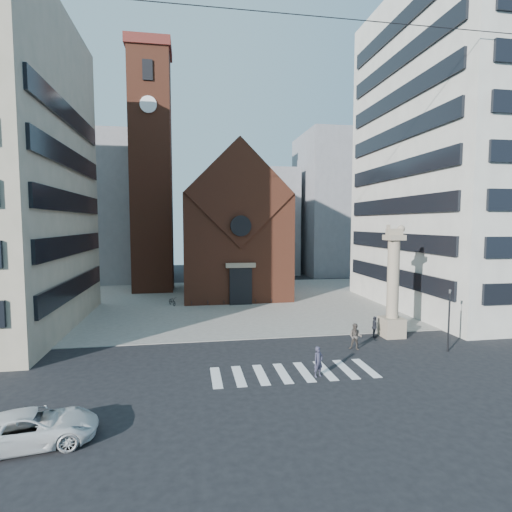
{
  "coord_description": "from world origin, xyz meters",
  "views": [
    {
      "loc": [
        -5.45,
        -25.17,
        8.78
      ],
      "look_at": [
        0.17,
        8.0,
        6.01
      ],
      "focal_mm": 28.0,
      "sensor_mm": 36.0,
      "label": 1
    }
  ],
  "objects_px": {
    "pedestrian_1": "(355,337)",
    "pedestrian_0": "(318,362)",
    "traffic_light": "(449,319)",
    "scooter_0": "(172,301)",
    "pedestrian_2": "(375,327)",
    "lion_column": "(393,293)",
    "white_car": "(31,428)"
  },
  "relations": [
    {
      "from": "pedestrian_0",
      "to": "scooter_0",
      "type": "bearing_deg",
      "value": 89.13
    },
    {
      "from": "white_car",
      "to": "scooter_0",
      "type": "distance_m",
      "value": 26.76
    },
    {
      "from": "traffic_light",
      "to": "pedestrian_1",
      "type": "xyz_separation_m",
      "value": [
        -6.1,
        1.43,
        -1.36
      ]
    },
    {
      "from": "pedestrian_1",
      "to": "scooter_0",
      "type": "bearing_deg",
      "value": 159.36
    },
    {
      "from": "lion_column",
      "to": "scooter_0",
      "type": "distance_m",
      "value": 22.84
    },
    {
      "from": "traffic_light",
      "to": "scooter_0",
      "type": "bearing_deg",
      "value": 135.91
    },
    {
      "from": "lion_column",
      "to": "pedestrian_0",
      "type": "relative_size",
      "value": 4.96
    },
    {
      "from": "pedestrian_1",
      "to": "pedestrian_2",
      "type": "distance_m",
      "value": 3.72
    },
    {
      "from": "pedestrian_1",
      "to": "scooter_0",
      "type": "xyz_separation_m",
      "value": [
        -13.16,
        17.23,
        -0.43
      ]
    },
    {
      "from": "lion_column",
      "to": "white_car",
      "type": "xyz_separation_m",
      "value": [
        -21.7,
        -11.74,
        -2.77
      ]
    },
    {
      "from": "pedestrian_1",
      "to": "pedestrian_2",
      "type": "xyz_separation_m",
      "value": [
        2.68,
        2.57,
        -0.1
      ]
    },
    {
      "from": "pedestrian_0",
      "to": "scooter_0",
      "type": "height_order",
      "value": "pedestrian_0"
    },
    {
      "from": "lion_column",
      "to": "pedestrian_0",
      "type": "xyz_separation_m",
      "value": [
        -8.21,
        -6.81,
        -2.58
      ]
    },
    {
      "from": "scooter_0",
      "to": "traffic_light",
      "type": "bearing_deg",
      "value": -68.37
    },
    {
      "from": "pedestrian_1",
      "to": "traffic_light",
      "type": "bearing_deg",
      "value": 18.84
    },
    {
      "from": "lion_column",
      "to": "white_car",
      "type": "relative_size",
      "value": 1.75
    },
    {
      "from": "traffic_light",
      "to": "scooter_0",
      "type": "distance_m",
      "value": 26.87
    },
    {
      "from": "pedestrian_0",
      "to": "pedestrian_2",
      "type": "relative_size",
      "value": 1.06
    },
    {
      "from": "pedestrian_0",
      "to": "pedestrian_1",
      "type": "relative_size",
      "value": 0.95
    },
    {
      "from": "pedestrian_1",
      "to": "pedestrian_0",
      "type": "bearing_deg",
      "value": -102.05
    },
    {
      "from": "pedestrian_2",
      "to": "pedestrian_1",
      "type": "bearing_deg",
      "value": 152.03
    },
    {
      "from": "lion_column",
      "to": "traffic_light",
      "type": "relative_size",
      "value": 2.02
    },
    {
      "from": "white_car",
      "to": "pedestrian_2",
      "type": "relative_size",
      "value": 3.01
    },
    {
      "from": "traffic_light",
      "to": "scooter_0",
      "type": "relative_size",
      "value": 2.55
    },
    {
      "from": "traffic_light",
      "to": "pedestrian_0",
      "type": "relative_size",
      "value": 2.46
    },
    {
      "from": "lion_column",
      "to": "pedestrian_0",
      "type": "distance_m",
      "value": 10.98
    },
    {
      "from": "traffic_light",
      "to": "pedestrian_2",
      "type": "xyz_separation_m",
      "value": [
        -3.42,
        4.0,
        -1.46
      ]
    },
    {
      "from": "traffic_light",
      "to": "white_car",
      "type": "relative_size",
      "value": 0.87
    },
    {
      "from": "pedestrian_0",
      "to": "pedestrian_1",
      "type": "bearing_deg",
      "value": 22.21
    },
    {
      "from": "white_car",
      "to": "scooter_0",
      "type": "relative_size",
      "value": 2.94
    },
    {
      "from": "traffic_light",
      "to": "pedestrian_1",
      "type": "height_order",
      "value": "traffic_light"
    },
    {
      "from": "pedestrian_1",
      "to": "pedestrian_2",
      "type": "bearing_deg",
      "value": 75.83
    }
  ]
}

